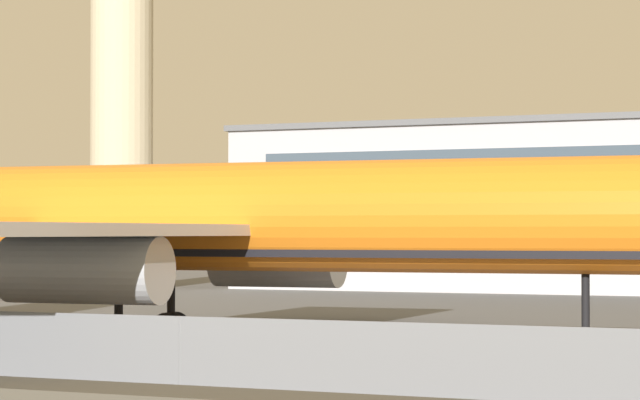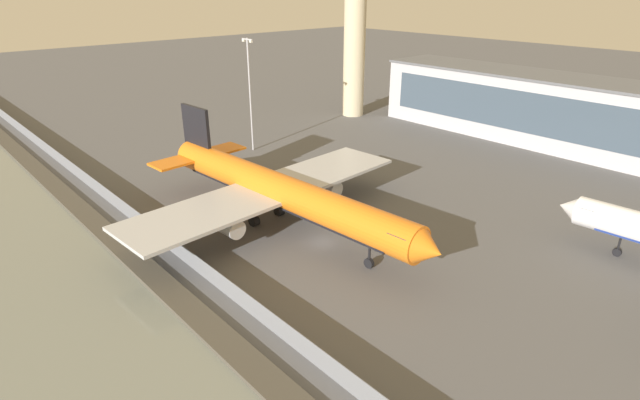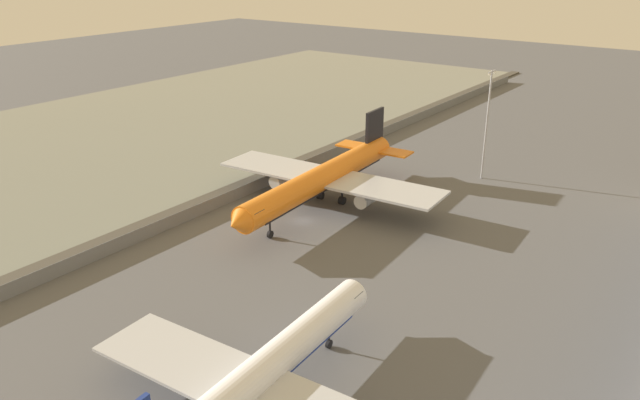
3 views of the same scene
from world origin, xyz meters
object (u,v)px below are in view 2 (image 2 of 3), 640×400
object	(u,v)px
baggage_tug	(177,228)
control_tower	(355,20)
cargo_jet_orange	(277,190)
apron_light_mast_apron_east	(250,90)

from	to	relation	value
baggage_tug	control_tower	distance (m)	76.17
cargo_jet_orange	apron_light_mast_apron_east	bearing A→B (deg)	150.65
cargo_jet_orange	control_tower	xyz separation A→B (m)	(-38.28, 53.98, 17.86)
control_tower	apron_light_mast_apron_east	bearing A→B (deg)	-78.81
apron_light_mast_apron_east	control_tower	bearing A→B (deg)	101.19
baggage_tug	control_tower	size ratio (longest dim) A/B	0.09
baggage_tug	control_tower	world-z (taller)	control_tower
cargo_jet_orange	apron_light_mast_apron_east	xyz separation A→B (m)	(-31.05, 17.46, 6.98)
control_tower	baggage_tug	bearing A→B (deg)	-64.80
cargo_jet_orange	apron_light_mast_apron_east	distance (m)	36.30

